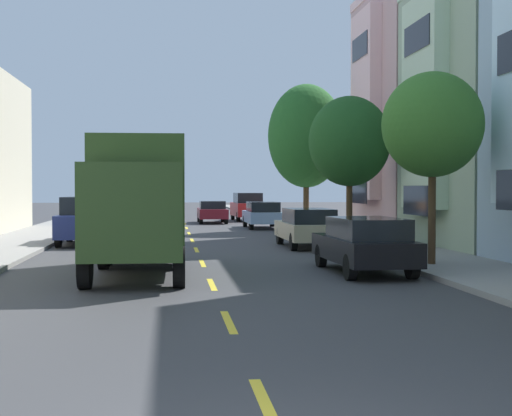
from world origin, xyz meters
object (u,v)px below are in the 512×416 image
object	(u,v)px
street_tree_third	(349,141)
moving_burgundy_sedan	(212,211)
street_tree_second	(432,125)
street_tree_farthest	(306,136)
parked_pickup_orange	(123,207)
parked_sedan_silver	(115,213)
parked_wagon_sky	(262,214)
parked_suv_red	(248,206)
parked_wagon_champagne	(307,227)
parked_suv_navy	(86,220)
parked_wagon_black	(365,243)
delivery_box_truck	(139,198)

from	to	relation	value
street_tree_third	moving_burgundy_sedan	world-z (taller)	street_tree_third
street_tree_second	street_tree_third	world-z (taller)	street_tree_third
street_tree_farthest	parked_pickup_orange	distance (m)	21.36
parked_sedan_silver	parked_pickup_orange	xyz separation A→B (m)	(-0.20, 11.12, 0.08)
moving_burgundy_sedan	street_tree_third	bearing A→B (deg)	-75.93
street_tree_third	parked_wagon_sky	bearing A→B (deg)	100.42
parked_suv_red	parked_wagon_champagne	xyz separation A→B (m)	(-0.16, -23.44, -0.18)
street_tree_third	parked_wagon_champagne	size ratio (longest dim) A/B	1.26
parked_suv_red	parked_sedan_silver	world-z (taller)	parked_suv_red
parked_wagon_sky	parked_pickup_orange	world-z (taller)	parked_pickup_orange
parked_suv_navy	parked_wagon_black	world-z (taller)	parked_suv_navy
delivery_box_truck	parked_wagon_champagne	distance (m)	10.21
parked_suv_navy	parked_wagon_sky	size ratio (longest dim) A/B	1.02
moving_burgundy_sedan	parked_wagon_sky	bearing A→B (deg)	-69.77
parked_sedan_silver	parked_suv_red	bearing A→B (deg)	29.71
street_tree_second	parked_wagon_sky	bearing A→B (deg)	95.72
delivery_box_truck	parked_suv_navy	distance (m)	11.03
street_tree_second	parked_wagon_champagne	xyz separation A→B (m)	(-2.11, 7.91, -3.27)
parked_pickup_orange	street_tree_farthest	bearing A→B (deg)	-58.70
parked_wagon_champagne	parked_wagon_sky	bearing A→B (deg)	90.19
parked_pickup_orange	parked_wagon_champagne	size ratio (longest dim) A/B	1.13
parked_sedan_silver	parked_suv_navy	bearing A→B (deg)	-90.26
moving_burgundy_sedan	street_tree_farthest	bearing A→B (deg)	-61.72
parked_wagon_champagne	parked_sedan_silver	bearing A→B (deg)	114.89
street_tree_second	parked_sedan_silver	distance (m)	28.64
parked_suv_navy	parked_suv_red	world-z (taller)	same
street_tree_third	parked_wagon_black	bearing A→B (deg)	-101.56
street_tree_second	street_tree_farthest	world-z (taller)	street_tree_farthest
parked_wagon_black	moving_burgundy_sedan	bearing A→B (deg)	94.76
parked_sedan_silver	moving_burgundy_sedan	world-z (taller)	same
street_tree_third	parked_pickup_orange	size ratio (longest dim) A/B	1.11
delivery_box_truck	parked_sedan_silver	xyz separation A→B (m)	(-2.48, 26.57, -1.27)
delivery_box_truck	street_tree_second	bearing A→B (deg)	1.39
parked_suv_navy	parked_wagon_black	bearing A→B (deg)	-52.95
parked_pickup_orange	parked_wagon_champagne	bearing A→B (deg)	-73.50
delivery_box_truck	moving_burgundy_sedan	xyz separation A→B (m)	(3.60, 28.35, -1.27)
parked_suv_navy	moving_burgundy_sedan	xyz separation A→B (m)	(6.15, 17.67, -0.24)
parked_wagon_champagne	street_tree_second	bearing A→B (deg)	-75.05
parked_wagon_champagne	parked_wagon_black	bearing A→B (deg)	-90.47
parked_suv_navy	parked_wagon_champagne	distance (m)	9.02
parked_suv_navy	parked_suv_red	size ratio (longest dim) A/B	0.99
parked_suv_red	street_tree_second	bearing A→B (deg)	-86.44
street_tree_second	street_tree_third	distance (m)	9.80
street_tree_second	parked_wagon_sky	size ratio (longest dim) A/B	1.16
parked_wagon_sky	parked_wagon_champagne	size ratio (longest dim) A/B	1.00
delivery_box_truck	parked_wagon_black	world-z (taller)	delivery_box_truck
parked_wagon_sky	parked_sedan_silver	size ratio (longest dim) A/B	1.04
street_tree_second	delivery_box_truck	world-z (taller)	street_tree_second
parked_wagon_sky	parked_pickup_orange	distance (m)	18.19
parked_sedan_silver	parked_pickup_orange	world-z (taller)	parked_pickup_orange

